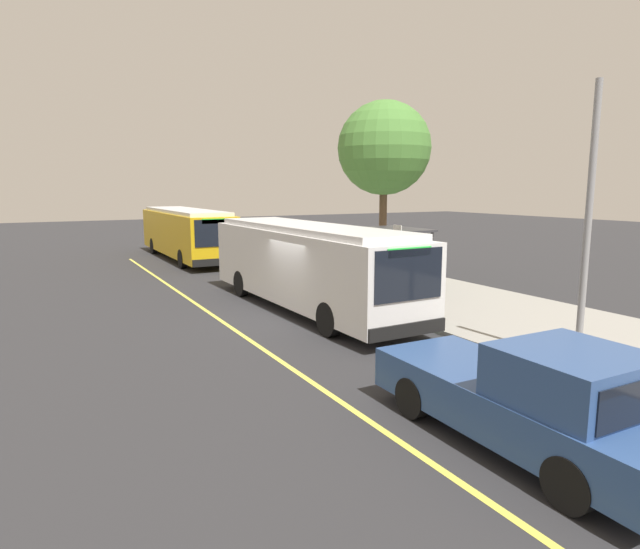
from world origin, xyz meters
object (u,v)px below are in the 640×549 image
at_px(waiting_bench, 400,278).
at_px(pickup_truck, 531,399).
at_px(transit_bus_main, 308,263).
at_px(pedestrian_commuter, 382,268).
at_px(transit_bus_second, 185,232).
at_px(route_sign_post, 397,253).

bearing_deg(waiting_bench, pickup_truck, -27.66).
height_order(transit_bus_main, waiting_bench, transit_bus_main).
distance_m(pickup_truck, pedestrian_commuter, 12.56).
distance_m(transit_bus_second, route_sign_post, 17.13).
bearing_deg(transit_bus_main, waiting_bench, 98.02).
bearing_deg(route_sign_post, transit_bus_main, -117.45).
bearing_deg(route_sign_post, waiting_bench, 140.63).
relative_size(pickup_truck, route_sign_post, 1.93).
xyz_separation_m(transit_bus_main, pedestrian_commuter, (-0.69, 3.63, -0.50)).
relative_size(pickup_truck, waiting_bench, 3.39).
bearing_deg(transit_bus_main, route_sign_post, 62.55).
height_order(waiting_bench, pedestrian_commuter, pedestrian_commuter).
xyz_separation_m(transit_bus_main, route_sign_post, (1.43, 2.75, 0.34)).
height_order(pickup_truck, pedestrian_commuter, pickup_truck).
height_order(pickup_truck, waiting_bench, pickup_truck).
relative_size(waiting_bench, route_sign_post, 0.57).
bearing_deg(route_sign_post, pedestrian_commuter, 157.33).
bearing_deg(transit_bus_second, transit_bus_main, 0.80).
bearing_deg(transit_bus_main, pedestrian_commuter, 100.79).
xyz_separation_m(transit_bus_second, pickup_truck, (26.19, -1.32, -0.76)).
bearing_deg(pickup_truck, route_sign_post, 155.35).
bearing_deg(pickup_truck, transit_bus_second, 177.12).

